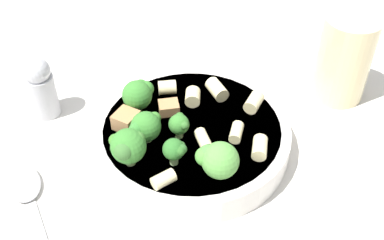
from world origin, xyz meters
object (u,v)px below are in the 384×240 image
(broccoli_floret_0, at_px, (176,150))
(broccoli_floret_3, at_px, (179,124))
(broccoli_floret_1, at_px, (128,146))
(rigatoni_4, at_px, (254,102))
(rigatoni_5, at_px, (217,89))
(rigatoni_3, at_px, (193,97))
(rigatoni_1, at_px, (163,179))
(rigatoni_2, at_px, (167,87))
(spoon, at_px, (28,198))
(chicken_chunk_0, at_px, (126,120))
(rigatoni_7, at_px, (237,130))
(drinking_glass, at_px, (343,63))
(broccoli_floret_4, at_px, (145,127))
(chicken_chunk_1, at_px, (169,108))
(pepper_shaker, at_px, (41,87))
(broccoli_floret_5, at_px, (139,94))
(rigatoni_0, at_px, (260,148))
(rigatoni_6, at_px, (203,140))
(pasta_bowl, at_px, (192,135))
(broccoli_floret_2, at_px, (218,160))

(broccoli_floret_0, distance_m, broccoli_floret_3, 0.04)
(broccoli_floret_1, height_order, rigatoni_4, broccoli_floret_1)
(broccoli_floret_3, distance_m, rigatoni_5, 0.08)
(rigatoni_3, bearing_deg, rigatoni_1, -174.74)
(rigatoni_2, distance_m, spoon, 0.20)
(chicken_chunk_0, bearing_deg, broccoli_floret_1, -152.37)
(broccoli_floret_1, xyz_separation_m, rigatoni_7, (0.08, -0.09, -0.02))
(rigatoni_1, height_order, chicken_chunk_0, chicken_chunk_0)
(drinking_glass, bearing_deg, broccoli_floret_4, 135.43)
(rigatoni_4, xyz_separation_m, chicken_chunk_1, (-0.04, 0.09, -0.00))
(broccoli_floret_3, distance_m, pepper_shaker, 0.19)
(broccoli_floret_5, bearing_deg, pepper_shaker, 94.04)
(broccoli_floret_4, distance_m, spoon, 0.14)
(spoon, bearing_deg, rigatoni_1, -73.12)
(chicken_chunk_0, bearing_deg, broccoli_floret_5, -4.12)
(broccoli_floret_1, xyz_separation_m, rigatoni_0, (0.06, -0.12, -0.02))
(rigatoni_6, xyz_separation_m, chicken_chunk_1, (0.04, 0.05, -0.00))
(rigatoni_5, bearing_deg, pasta_bowl, 170.45)
(broccoli_floret_0, height_order, spoon, broccoli_floret_0)
(drinking_glass, bearing_deg, broccoli_floret_0, 145.87)
(rigatoni_5, bearing_deg, chicken_chunk_1, 136.76)
(rigatoni_4, relative_size, rigatoni_6, 1.01)
(rigatoni_0, bearing_deg, broccoli_floret_1, 115.21)
(broccoli_floret_2, xyz_separation_m, spoon, (-0.07, 0.18, -0.05))
(chicken_chunk_1, height_order, drinking_glass, drinking_glass)
(broccoli_floret_5, bearing_deg, broccoli_floret_4, -149.02)
(rigatoni_2, height_order, rigatoni_4, same)
(broccoli_floret_5, xyz_separation_m, rigatoni_1, (-0.10, -0.07, -0.02))
(rigatoni_6, xyz_separation_m, chicken_chunk_0, (-0.00, 0.09, 0.00))
(rigatoni_1, distance_m, pepper_shaker, 0.21)
(spoon, bearing_deg, pepper_shaker, 23.49)
(pasta_bowl, xyz_separation_m, drinking_glass, (0.16, -0.15, 0.03))
(rigatoni_7, distance_m, pepper_shaker, 0.25)
(broccoli_floret_1, height_order, broccoli_floret_5, broccoli_floret_1)
(rigatoni_1, bearing_deg, spoon, 106.88)
(rigatoni_1, relative_size, spoon, 0.16)
(broccoli_floret_0, relative_size, broccoli_floret_4, 0.84)
(broccoli_floret_1, relative_size, rigatoni_1, 1.87)
(drinking_glass, height_order, spoon, drinking_glass)
(broccoli_floret_5, bearing_deg, rigatoni_3, -60.36)
(pasta_bowl, bearing_deg, rigatoni_7, -86.08)
(rigatoni_3, bearing_deg, rigatoni_7, -119.89)
(rigatoni_5, height_order, drinking_glass, drinking_glass)
(rigatoni_2, xyz_separation_m, spoon, (-0.18, 0.09, -0.04))
(chicken_chunk_0, xyz_separation_m, drinking_glass, (0.18, -0.22, 0.01))
(broccoli_floret_1, xyz_separation_m, drinking_glass, (0.23, -0.19, -0.01))
(broccoli_floret_2, bearing_deg, rigatoni_0, -38.25)
(rigatoni_1, bearing_deg, rigatoni_4, -22.41)
(rigatoni_6, relative_size, spoon, 0.18)
(broccoli_floret_5, bearing_deg, spoon, 153.32)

